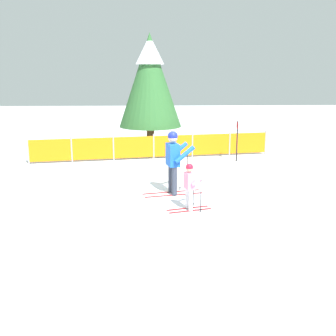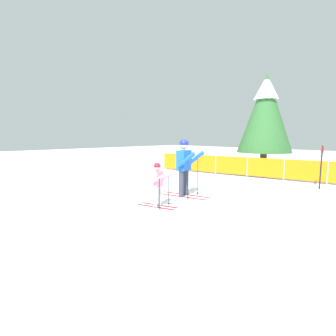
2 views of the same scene
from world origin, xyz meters
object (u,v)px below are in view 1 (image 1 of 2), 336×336
at_px(skier_adult, 174,157).
at_px(safety_fence, 154,146).
at_px(skier_child, 190,183).
at_px(trail_marker, 237,137).
at_px(conifer_far, 150,79).

height_order(skier_adult, safety_fence, skier_adult).
relative_size(skier_child, trail_marker, 0.77).
bearing_deg(skier_adult, trail_marker, 44.79).
bearing_deg(skier_adult, safety_fence, 82.71).
bearing_deg(skier_child, safety_fence, 81.40).
relative_size(skier_adult, safety_fence, 0.19).
bearing_deg(trail_marker, conifer_far, 143.58).
bearing_deg(safety_fence, conifer_far, 93.93).
bearing_deg(skier_adult, conifer_far, 82.10).
distance_m(conifer_far, trail_marker, 4.57).
bearing_deg(skier_child, skier_adult, 86.74).
xyz_separation_m(skier_child, safety_fence, (-0.85, 6.24, -0.20)).
bearing_deg(skier_child, trail_marker, 51.54).
distance_m(skier_adult, safety_fence, 4.89).
xyz_separation_m(skier_adult, safety_fence, (-0.52, 4.83, -0.57)).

